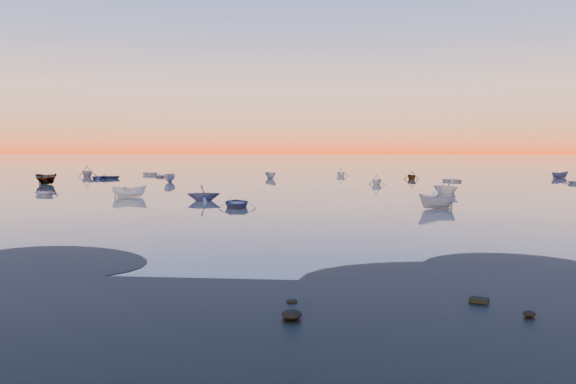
# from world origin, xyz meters

# --- Properties ---
(ground) EXTENTS (600.00, 600.00, 0.00)m
(ground) POSITION_xyz_m (0.00, 100.00, 0.00)
(ground) COLOR #625851
(ground) RESTS_ON ground
(mud_lobes) EXTENTS (140.00, 6.00, 0.07)m
(mud_lobes) POSITION_xyz_m (0.00, -1.00, 0.01)
(mud_lobes) COLOR black
(mud_lobes) RESTS_ON ground
(moored_fleet) EXTENTS (124.00, 58.00, 1.20)m
(moored_fleet) POSITION_xyz_m (0.00, 53.00, 0.00)
(moored_fleet) COLOR silver
(moored_fleet) RESTS_ON ground
(boat_near_center) EXTENTS (2.37, 3.98, 1.29)m
(boat_near_center) POSITION_xyz_m (-15.86, 33.79, 0.00)
(boat_near_center) COLOR silver
(boat_near_center) RESTS_ON ground
(boat_near_right) EXTENTS (4.20, 3.76, 1.37)m
(boat_near_right) POSITION_xyz_m (19.31, 41.27, 0.00)
(boat_near_right) COLOR silver
(boat_near_right) RESTS_ON ground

